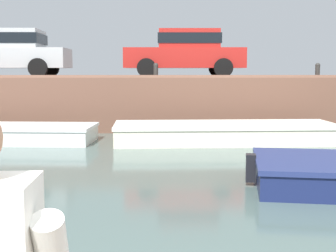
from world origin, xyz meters
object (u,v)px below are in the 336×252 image
at_px(boat_moored_central_cream, 236,133).
at_px(mooring_bollard_east, 318,70).
at_px(car_leftmost_silver, 7,51).
at_px(car_left_inner_red, 186,51).
at_px(mooring_bollard_mid, 156,70).

distance_m(boat_moored_central_cream, mooring_bollard_east, 3.88).
distance_m(car_leftmost_silver, car_left_inner_red, 5.90).
height_order(boat_moored_central_cream, car_left_inner_red, car_left_inner_red).
relative_size(car_leftmost_silver, car_left_inner_red, 1.05).
distance_m(car_leftmost_silver, mooring_bollard_east, 9.96).
relative_size(boat_moored_central_cream, car_leftmost_silver, 1.68).
bearing_deg(boat_moored_central_cream, mooring_bollard_mid, 135.33).
bearing_deg(boat_moored_central_cream, car_left_inner_red, 107.68).
bearing_deg(mooring_bollard_east, car_leftmost_silver, 171.78).
relative_size(car_leftmost_silver, mooring_bollard_east, 9.28).
bearing_deg(car_leftmost_silver, mooring_bollard_east, -8.22).
xyz_separation_m(mooring_bollard_mid, mooring_bollard_east, (4.93, 0.00, 0.00)).
relative_size(boat_moored_central_cream, mooring_bollard_mid, 15.61).
height_order(car_leftmost_silver, car_left_inner_red, same).
bearing_deg(car_left_inner_red, boat_moored_central_cream, -72.32).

